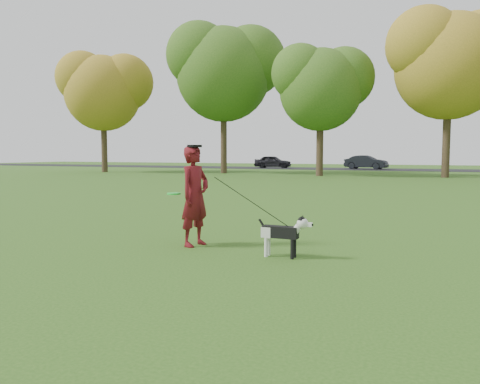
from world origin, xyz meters
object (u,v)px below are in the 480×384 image
at_px(dog, 284,231).
at_px(car_mid, 366,162).
at_px(car_left, 273,162).
at_px(man, 195,196).

relative_size(dog, car_mid, 0.22).
bearing_deg(car_left, man, -169.38).
height_order(man, car_left, man).
bearing_deg(dog, car_left, 109.15).
xyz_separation_m(dog, car_left, (-13.79, 39.72, 0.27)).
distance_m(man, dog, 1.78).
relative_size(man, car_mid, 0.43).
bearing_deg(car_left, dog, -167.28).
relative_size(man, dog, 1.97).
bearing_deg(man, car_left, 29.08).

